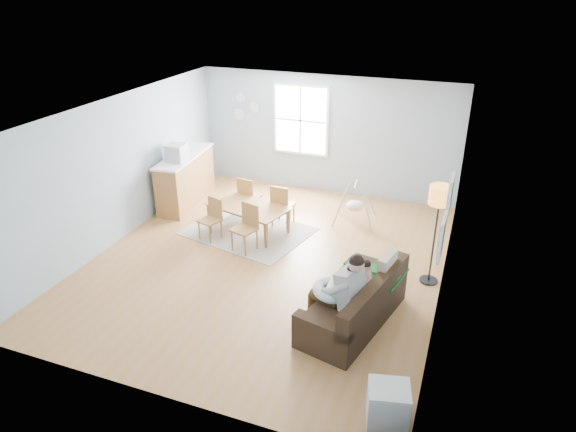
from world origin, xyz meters
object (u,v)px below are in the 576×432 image
at_px(father, 341,289).
at_px(baby_swing, 355,205).
at_px(floor_lamp, 439,204).
at_px(chair_nw, 248,195).
at_px(storage_cube, 387,405).
at_px(monitor, 176,153).
at_px(toddler, 359,277).
at_px(counter, 186,179).
at_px(dining_table, 248,219).
at_px(chair_se, 247,224).
at_px(chair_ne, 281,203).
at_px(chair_sw, 212,216).
at_px(sofa, 357,307).

bearing_deg(father, baby_swing, 100.55).
relative_size(floor_lamp, chair_nw, 1.96).
bearing_deg(storage_cube, monitor, 140.97).
relative_size(father, monitor, 3.32).
xyz_separation_m(toddler, baby_swing, (-0.82, 3.12, -0.29)).
bearing_deg(chair_nw, storage_cube, -49.84).
bearing_deg(counter, monitor, -81.70).
xyz_separation_m(toddler, floor_lamp, (0.91, 1.33, 0.75)).
relative_size(dining_table, monitor, 3.97).
distance_m(chair_se, chair_ne, 1.14).
bearing_deg(dining_table, counter, 170.32).
height_order(toddler, dining_table, toddler).
relative_size(floor_lamp, chair_ne, 1.93).
xyz_separation_m(toddler, dining_table, (-2.70, 1.94, -0.39)).
bearing_deg(chair_se, toddler, -28.17).
distance_m(storage_cube, baby_swing, 5.27).
distance_m(chair_nw, monitor, 1.75).
relative_size(chair_sw, chair_se, 0.92).
bearing_deg(dining_table, floor_lamp, 5.34).
height_order(storage_cube, baby_swing, baby_swing).
bearing_deg(sofa, father, -126.94).
distance_m(storage_cube, chair_nw, 5.87).
relative_size(father, floor_lamp, 0.77).
height_order(floor_lamp, dining_table, floor_lamp).
distance_m(sofa, counter, 5.52).
height_order(chair_sw, baby_swing, baby_swing).
distance_m(sofa, storage_cube, 1.86).
bearing_deg(chair_ne, floor_lamp, -19.21).
distance_m(chair_ne, baby_swing, 1.52).
relative_size(chair_se, chair_ne, 1.00).
bearing_deg(chair_sw, sofa, -27.06).
relative_size(sofa, dining_table, 1.34).
distance_m(dining_table, chair_se, 0.74).
relative_size(storage_cube, monitor, 1.36).
bearing_deg(chair_se, father, -37.65).
relative_size(storage_cube, chair_nw, 0.62).
bearing_deg(floor_lamp, monitor, 168.60).
relative_size(toddler, chair_nw, 0.88).
relative_size(father, dining_table, 0.84).
height_order(toddler, chair_ne, toddler).
xyz_separation_m(floor_lamp, chair_sw, (-4.13, 0.13, -0.97)).
bearing_deg(dining_table, chair_sw, -122.90).
bearing_deg(counter, baby_swing, 4.80).
bearing_deg(counter, sofa, -33.01).
relative_size(chair_se, baby_swing, 0.95).
xyz_separation_m(sofa, baby_swing, (-0.85, 3.32, 0.10)).
distance_m(father, baby_swing, 3.64).
height_order(chair_ne, monitor, monitor).
bearing_deg(chair_nw, baby_swing, 13.91).
bearing_deg(chair_sw, monitor, 143.58).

